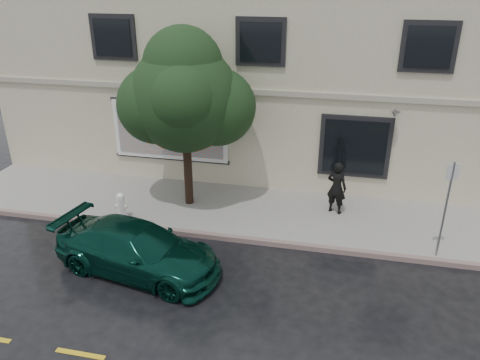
% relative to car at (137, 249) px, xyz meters
% --- Properties ---
extents(ground, '(90.00, 90.00, 0.00)m').
position_rel_car_xyz_m(ground, '(2.20, 0.47, -0.65)').
color(ground, black).
rests_on(ground, ground).
extents(sidewalk, '(20.00, 3.50, 0.15)m').
position_rel_car_xyz_m(sidewalk, '(2.20, 3.72, -0.58)').
color(sidewalk, gray).
rests_on(sidewalk, ground).
extents(curb, '(20.00, 0.18, 0.16)m').
position_rel_car_xyz_m(curb, '(2.20, 1.97, -0.58)').
color(curb, slate).
rests_on(curb, ground).
extents(building, '(20.00, 8.12, 7.00)m').
position_rel_car_xyz_m(building, '(2.20, 9.47, 2.85)').
color(building, beige).
rests_on(building, ground).
extents(billboard, '(4.30, 0.16, 2.20)m').
position_rel_car_xyz_m(billboard, '(-1.00, 5.39, 1.40)').
color(billboard, white).
rests_on(billboard, ground).
extents(car, '(4.76, 2.78, 1.30)m').
position_rel_car_xyz_m(car, '(0.00, 0.00, 0.00)').
color(car, '#083127').
rests_on(car, ground).
extents(pedestrian, '(0.74, 0.61, 1.73)m').
position_rel_car_xyz_m(pedestrian, '(4.93, 4.14, 0.36)').
color(pedestrian, black).
rests_on(pedestrian, sidewalk).
extents(umbrella, '(1.24, 1.24, 0.80)m').
position_rel_car_xyz_m(umbrella, '(4.93, 4.14, 1.62)').
color(umbrella, black).
rests_on(umbrella, pedestrian).
extents(street_tree, '(3.34, 3.34, 5.23)m').
position_rel_car_xyz_m(street_tree, '(0.16, 3.79, 3.04)').
color(street_tree, black).
rests_on(street_tree, sidewalk).
extents(fire_hydrant, '(0.36, 0.34, 0.89)m').
position_rel_car_xyz_m(fire_hydrant, '(-1.53, 2.27, -0.07)').
color(fire_hydrant, white).
rests_on(fire_hydrant, sidewalk).
extents(sign_pole, '(0.33, 0.12, 2.74)m').
position_rel_car_xyz_m(sign_pole, '(7.72, 2.17, 1.13)').
color(sign_pole, gray).
rests_on(sign_pole, sidewalk).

